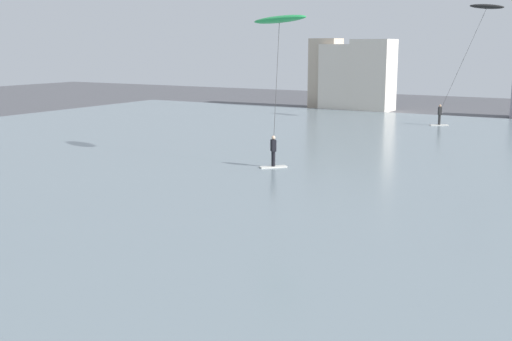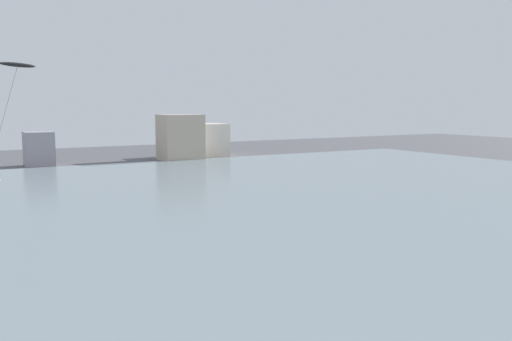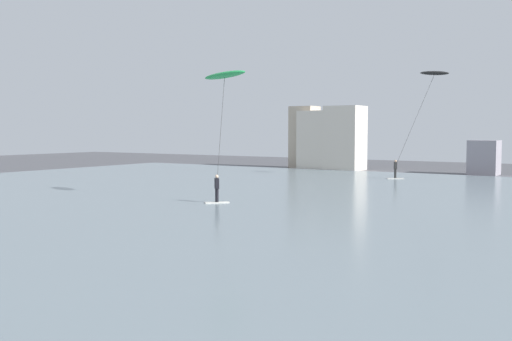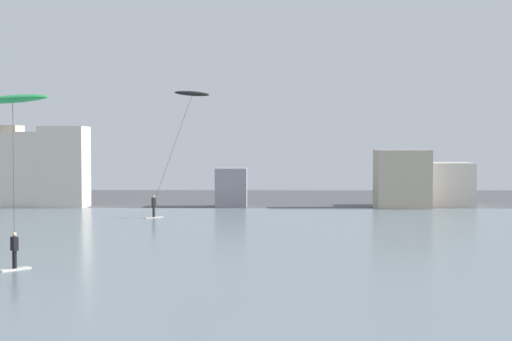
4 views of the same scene
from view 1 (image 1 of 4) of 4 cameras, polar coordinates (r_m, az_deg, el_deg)
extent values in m
cube|color=gray|center=(33.31, 19.30, -0.28)|extent=(84.00, 52.00, 0.10)
cube|color=#B7A893|center=(66.43, 6.25, 8.65)|extent=(2.81, 2.55, 7.02)
cube|color=beige|center=(64.76, 8.21, 8.29)|extent=(4.84, 3.56, 6.44)
cube|color=beige|center=(63.63, 10.44, 8.38)|extent=(3.74, 3.36, 6.91)
cube|color=silver|center=(52.36, 16.08, 3.94)|extent=(1.42, 1.11, 0.06)
cylinder|color=black|center=(52.32, 16.10, 4.39)|extent=(0.20, 0.20, 0.78)
cube|color=black|center=(52.24, 16.14, 5.14)|extent=(0.37, 0.40, 0.60)
sphere|color=tan|center=(52.21, 16.17, 5.59)|extent=(0.20, 0.20, 0.20)
cylinder|color=#333333|center=(52.73, 18.04, 9.34)|extent=(2.63, 2.13, 7.91)
ellipsoid|color=black|center=(53.57, 19.95, 13.64)|extent=(3.00, 1.73, 0.64)
cube|color=silver|center=(32.85, 1.56, 0.34)|extent=(1.28, 1.32, 0.06)
cylinder|color=black|center=(32.77, 1.56, 1.06)|extent=(0.20, 0.20, 0.78)
cube|color=black|center=(32.66, 1.57, 2.25)|extent=(0.40, 0.39, 0.60)
sphere|color=beige|center=(32.60, 1.57, 2.96)|extent=(0.20, 0.20, 0.20)
cylinder|color=#333333|center=(33.09, 1.84, 7.74)|extent=(0.52, 1.49, 6.27)
ellipsoid|color=green|center=(33.82, 2.11, 13.37)|extent=(3.71, 1.98, 0.58)
camera|label=2|loc=(16.51, -47.51, 6.73)|focal=38.26mm
camera|label=3|loc=(5.39, 105.64, -24.33)|focal=41.54mm
camera|label=4|loc=(6.33, -102.96, -7.04)|focal=53.23mm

